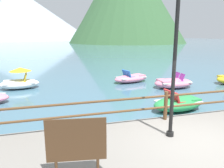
% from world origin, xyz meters
% --- Properties ---
extents(ground_plane, '(200.00, 200.00, 0.00)m').
position_xyz_m(ground_plane, '(0.00, 40.00, 0.00)').
color(ground_plane, '#477084').
extents(dock_railing, '(23.92, 0.12, 0.95)m').
position_xyz_m(dock_railing, '(0.00, 1.55, 0.99)').
color(dock_railing, brown).
rests_on(dock_railing, promenade_dock).
extents(lamp_post, '(0.28, 0.28, 4.46)m').
position_xyz_m(lamp_post, '(-0.47, 0.43, 3.07)').
color(lamp_post, black).
rests_on(lamp_post, promenade_dock).
extents(sign_board, '(1.17, 0.22, 1.19)m').
position_xyz_m(sign_board, '(-3.15, -0.60, 1.13)').
color(sign_board, silver).
rests_on(sign_board, promenade_dock).
extents(pedal_boat_2, '(2.67, 1.71, 0.85)m').
position_xyz_m(pedal_boat_2, '(1.64, 9.03, 0.27)').
color(pedal_boat_2, pink).
rests_on(pedal_boat_2, ground).
extents(pedal_boat_3, '(2.43, 1.48, 0.89)m').
position_xyz_m(pedal_boat_3, '(1.57, 3.25, 0.30)').
color(pedal_boat_3, green).
rests_on(pedal_boat_3, ground).
extents(pedal_boat_6, '(2.43, 1.43, 0.88)m').
position_xyz_m(pedal_boat_6, '(3.51, 6.88, 0.30)').
color(pedal_boat_6, pink).
rests_on(pedal_boat_6, ground).
extents(pedal_boat_7, '(2.35, 1.52, 1.25)m').
position_xyz_m(pedal_boat_7, '(-5.33, 9.18, 0.42)').
color(pedal_boat_7, white).
rests_on(pedal_boat_7, ground).
extents(distant_peak, '(75.35, 75.35, 25.64)m').
position_xyz_m(distant_peak, '(-16.93, 128.13, 12.82)').
color(distant_peak, '#9EADBC').
rests_on(distant_peak, ground).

